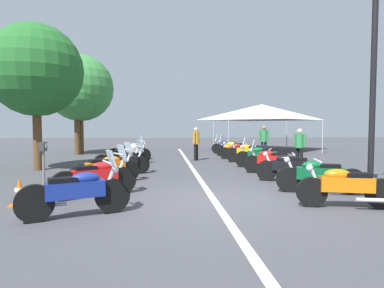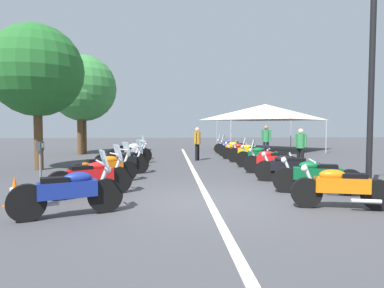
{
  "view_description": "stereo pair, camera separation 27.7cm",
  "coord_description": "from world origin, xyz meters",
  "views": [
    {
      "loc": [
        -7.21,
        1.13,
        1.68
      ],
      "look_at": [
        5.84,
        0.0,
        0.96
      ],
      "focal_mm": 30.63,
      "sensor_mm": 36.0,
      "label": 1
    },
    {
      "loc": [
        -7.21,
        0.86,
        1.68
      ],
      "look_at": [
        5.84,
        0.0,
        0.96
      ],
      "focal_mm": 30.63,
      "sensor_mm": 36.0,
      "label": 2
    }
  ],
  "objects": [
    {
      "name": "motorcycle_right_row_6",
      "position": [
        9.05,
        -2.71,
        0.45
      ],
      "size": [
        0.94,
        2.05,
        0.98
      ],
      "rotation": [
        0.0,
        0.0,
        1.25
      ],
      "color": "black",
      "rests_on": "ground_plane"
    },
    {
      "name": "roadside_tree_0",
      "position": [
        13.04,
        6.11,
        3.95
      ],
      "size": [
        3.96,
        3.96,
        5.94
      ],
      "color": "brown",
      "rests_on": "ground_plane"
    },
    {
      "name": "motorcycle_right_row_7",
      "position": [
        10.75,
        -2.77,
        0.46
      ],
      "size": [
        0.99,
        2.06,
        1.2
      ],
      "rotation": [
        0.0,
        0.0,
        1.22
      ],
      "color": "black",
      "rests_on": "ground_plane"
    },
    {
      "name": "motorcycle_left_row_4",
      "position": [
        5.84,
        2.83,
        0.45
      ],
      "size": [
        1.2,
        1.89,
        0.98
      ],
      "rotation": [
        0.0,
        0.0,
        -1.04
      ],
      "color": "black",
      "rests_on": "ground_plane"
    },
    {
      "name": "motorcycle_right_row_1",
      "position": [
        0.6,
        -2.74,
        0.46
      ],
      "size": [
        0.95,
        2.08,
        1.0
      ],
      "rotation": [
        0.0,
        0.0,
        1.25
      ],
      "color": "black",
      "rests_on": "ground_plane"
    },
    {
      "name": "bystander_2",
      "position": [
        5.85,
        -4.46,
        0.92
      ],
      "size": [
        0.45,
        0.34,
        1.58
      ],
      "rotation": [
        0.0,
        0.0,
        2.19
      ],
      "color": "black",
      "rests_on": "ground_plane"
    },
    {
      "name": "ground_plane",
      "position": [
        0.0,
        0.0,
        0.0
      ],
      "size": [
        80.0,
        80.0,
        0.0
      ],
      "primitive_type": "plane",
      "color": "#424247"
    },
    {
      "name": "motorcycle_left_row_3",
      "position": [
        4.16,
        2.54,
        0.46
      ],
      "size": [
        1.0,
        1.87,
        1.2
      ],
      "rotation": [
        0.0,
        0.0,
        -1.15
      ],
      "color": "black",
      "rests_on": "ground_plane"
    },
    {
      "name": "traffic_cone_0",
      "position": [
        -0.08,
        4.18,
        0.29
      ],
      "size": [
        0.36,
        0.36,
        0.61
      ],
      "color": "orange",
      "rests_on": "ground_plane"
    },
    {
      "name": "motorcycle_left_row_6",
      "position": [
        9.05,
        2.83,
        0.46
      ],
      "size": [
        1.01,
        1.88,
        1.2
      ],
      "rotation": [
        0.0,
        0.0,
        -1.15
      ],
      "color": "black",
      "rests_on": "ground_plane"
    },
    {
      "name": "motorcycle_left_row_1",
      "position": [
        0.68,
        2.73,
        0.48
      ],
      "size": [
        1.13,
        1.86,
        1.22
      ],
      "rotation": [
        0.0,
        0.0,
        -1.06
      ],
      "color": "black",
      "rests_on": "ground_plane"
    },
    {
      "name": "parking_meter",
      "position": [
        1.13,
        4.1,
        0.9
      ],
      "size": [
        0.2,
        0.15,
        1.29
      ],
      "rotation": [
        0.0,
        0.0,
        -1.72
      ],
      "color": "slate",
      "rests_on": "ground_plane"
    },
    {
      "name": "motorcycle_right_row_2",
      "position": [
        2.28,
        -2.66,
        0.45
      ],
      "size": [
        1.03,
        1.94,
        1.0
      ],
      "rotation": [
        0.0,
        0.0,
        1.15
      ],
      "color": "black",
      "rests_on": "ground_plane"
    },
    {
      "name": "motorcycle_right_row_8",
      "position": [
        12.5,
        -2.77,
        0.46
      ],
      "size": [
        0.86,
        2.0,
        1.2
      ],
      "rotation": [
        0.0,
        0.0,
        1.3
      ],
      "color": "black",
      "rests_on": "ground_plane"
    },
    {
      "name": "roadside_tree_2",
      "position": [
        5.67,
        5.91,
        3.77
      ],
      "size": [
        3.47,
        3.47,
        5.52
      ],
      "color": "brown",
      "rests_on": "ground_plane"
    },
    {
      "name": "bystander_0",
      "position": [
        8.71,
        -0.45,
        0.94
      ],
      "size": [
        0.48,
        0.32,
        1.62
      ],
      "rotation": [
        0.0,
        0.0,
        4.21
      ],
      "color": "black",
      "rests_on": "ground_plane"
    },
    {
      "name": "motorcycle_left_row_0",
      "position": [
        -1.07,
        2.73,
        0.47
      ],
      "size": [
        0.99,
        1.93,
        1.22
      ],
      "rotation": [
        0.0,
        0.0,
        -1.17
      ],
      "color": "black",
      "rests_on": "ground_plane"
    },
    {
      "name": "motorcycle_right_row_3",
      "position": [
        4.06,
        -2.67,
        0.47
      ],
      "size": [
        0.92,
        1.92,
        1.21
      ],
      "rotation": [
        0.0,
        0.0,
        1.23
      ],
      "color": "black",
      "rests_on": "ground_plane"
    },
    {
      "name": "motorcycle_right_row_0",
      "position": [
        -0.86,
        -2.58,
        0.45
      ],
      "size": [
        0.82,
        1.96,
        0.99
      ],
      "rotation": [
        0.0,
        0.0,
        1.33
      ],
      "color": "black",
      "rests_on": "ground_plane"
    },
    {
      "name": "event_tent",
      "position": [
        15.18,
        -5.72,
        2.65
      ],
      "size": [
        6.55,
        6.55,
        3.2
      ],
      "color": "beige",
      "rests_on": "ground_plane"
    },
    {
      "name": "bystander_1",
      "position": [
        9.66,
        -4.15,
        1.0
      ],
      "size": [
        0.32,
        0.52,
        1.71
      ],
      "rotation": [
        0.0,
        0.0,
        6.11
      ],
      "color": "#1E2338",
      "rests_on": "ground_plane"
    },
    {
      "name": "motorcycle_right_row_5",
      "position": [
        7.52,
        -2.78,
        0.47
      ],
      "size": [
        0.98,
        2.08,
        1.02
      ],
      "rotation": [
        0.0,
        0.0,
        1.22
      ],
      "color": "black",
      "rests_on": "ground_plane"
    },
    {
      "name": "lane_centre_stripe",
      "position": [
        4.91,
        0.0,
        0.0
      ],
      "size": [
        23.54,
        0.16,
        0.01
      ],
      "primitive_type": "cube",
      "color": "beige",
      "rests_on": "ground_plane"
    },
    {
      "name": "street_lamp_twin_globe",
      "position": [
        0.5,
        -4.02,
        3.56
      ],
      "size": [
        0.32,
        1.22,
        5.27
      ],
      "color": "black",
      "rests_on": "ground_plane"
    },
    {
      "name": "motorcycle_left_row_2",
      "position": [
        2.46,
        2.8,
        0.46
      ],
      "size": [
        1.24,
        1.87,
        1.2
      ],
      "rotation": [
        0.0,
        0.0,
        -1.01
      ],
      "color": "black",
      "rests_on": "ground_plane"
    },
    {
      "name": "motorcycle_left_row_5",
      "position": [
        7.35,
        2.65,
        0.47
      ],
      "size": [
        1.33,
        1.9,
        1.01
      ],
      "rotation": [
        0.0,
        0.0,
        -0.98
      ],
      "color": "black",
      "rests_on": "ground_plane"
    },
    {
      "name": "roadside_tree_1",
      "position": [
        12.5,
        6.19,
        3.52
      ],
      "size": [
        2.99,
        2.99,
        5.04
      ],
      "color": "brown",
      "rests_on": "ground_plane"
    },
    {
      "name": "motorcycle_right_row_4",
      "position": [
        5.75,
        -2.82,
        0.47
      ],
      "size": [
        0.84,
        2.16,
        1.22
      ],
      "rotation": [
        0.0,
        0.0,
        1.34
      ],
      "color": "black",
      "rests_on": "ground_plane"
    }
  ]
}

